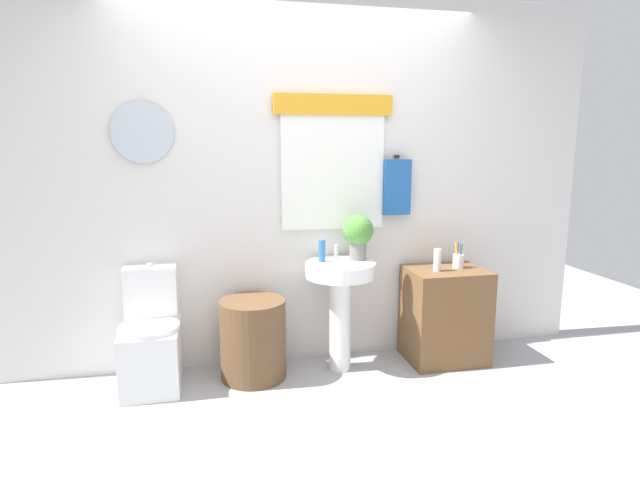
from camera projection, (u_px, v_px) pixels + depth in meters
ground_plane at (337, 438)px, 2.75m from camera, size 8.00×8.00×0.00m
back_wall at (299, 183)px, 3.62m from camera, size 4.40×0.18×2.60m
toilet at (152, 341)px, 3.34m from camera, size 0.38×0.51×0.79m
laundry_hamper at (253, 339)px, 3.44m from camera, size 0.44×0.44×0.55m
pedestal_sink at (340, 291)px, 3.52m from camera, size 0.48×0.48×0.78m
faucet at (336, 252)px, 3.59m from camera, size 0.03×0.03×0.10m
wooden_cabinet at (445, 315)px, 3.72m from camera, size 0.55×0.44×0.69m
soap_bottle at (322, 251)px, 3.49m from camera, size 0.05×0.05×0.15m
potted_plant at (358, 233)px, 3.53m from camera, size 0.21×0.21×0.32m
lotion_bottle at (437, 260)px, 3.59m from camera, size 0.05×0.05×0.16m
toothbrush_cup at (458, 260)px, 3.69m from camera, size 0.08×0.08×0.19m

